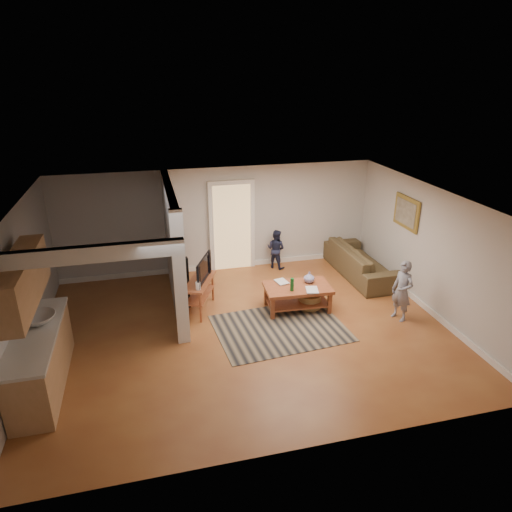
# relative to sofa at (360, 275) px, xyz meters

# --- Properties ---
(ground) EXTENTS (7.50, 7.50, 0.00)m
(ground) POSITION_rel_sofa_xyz_m (-3.18, -1.79, 0.00)
(ground) COLOR brown
(ground) RESTS_ON ground
(room_shell) EXTENTS (7.54, 6.02, 2.52)m
(room_shell) POSITION_rel_sofa_xyz_m (-4.25, -1.36, 1.46)
(room_shell) COLOR #BBB8B3
(room_shell) RESTS_ON ground
(area_rug) EXTENTS (2.55, 1.96, 0.01)m
(area_rug) POSITION_rel_sofa_xyz_m (-2.56, -1.87, 0.01)
(area_rug) COLOR black
(area_rug) RESTS_ON ground
(sofa) EXTENTS (0.97, 2.39, 0.69)m
(sofa) POSITION_rel_sofa_xyz_m (0.00, 0.00, 0.00)
(sofa) COLOR #483924
(sofa) RESTS_ON ground
(coffee_table) EXTENTS (1.36, 0.84, 0.78)m
(coffee_table) POSITION_rel_sofa_xyz_m (-1.99, -1.21, 0.40)
(coffee_table) COLOR brown
(coffee_table) RESTS_ON ground
(tv_console) EXTENTS (0.80, 1.14, 0.92)m
(tv_console) POSITION_rel_sofa_xyz_m (-3.92, -0.81, 0.61)
(tv_console) COLOR brown
(tv_console) RESTS_ON ground
(speaker_left) EXTENTS (0.12, 0.12, 1.10)m
(speaker_left) POSITION_rel_sofa_xyz_m (-4.18, -0.59, 0.55)
(speaker_left) COLOR black
(speaker_left) RESTS_ON ground
(speaker_right) EXTENTS (0.15, 0.15, 1.14)m
(speaker_right) POSITION_rel_sofa_xyz_m (-4.18, 0.91, 0.57)
(speaker_right) COLOR black
(speaker_right) RESTS_ON ground
(toy_basket) EXTENTS (0.47, 0.47, 0.42)m
(toy_basket) POSITION_rel_sofa_xyz_m (-1.74, -1.22, 0.17)
(toy_basket) COLOR olive
(toy_basket) RESTS_ON ground
(child) EXTENTS (0.44, 0.52, 1.22)m
(child) POSITION_rel_sofa_xyz_m (-0.18, -2.09, 0.00)
(child) COLOR gray
(child) RESTS_ON ground
(toddler) EXTENTS (0.60, 0.60, 0.98)m
(toddler) POSITION_rel_sofa_xyz_m (-1.85, 0.91, 0.00)
(toddler) COLOR #1C213B
(toddler) RESTS_ON ground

